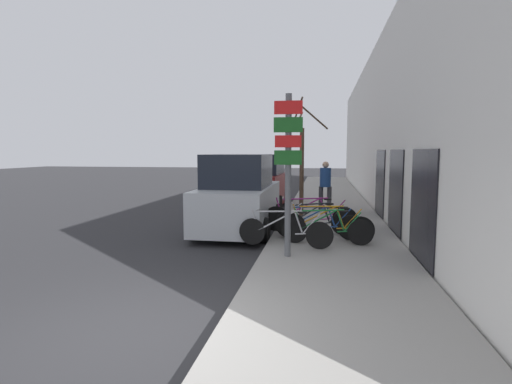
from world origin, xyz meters
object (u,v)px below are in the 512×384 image
Objects in this scene: parked_car_0 at (239,197)px; pedestrian_near at (325,182)px; signpost at (288,169)px; parked_car_1 at (263,183)px; bicycle_0 at (285,231)px; bicycle_4 at (315,221)px; bicycle_1 at (327,229)px; bicycle_2 at (326,225)px; bicycle_3 at (319,224)px; bicycle_5 at (310,217)px; street_tree at (302,163)px.

pedestrian_near is at bearing 55.41° from parked_car_0.
signpost is 8.34m from parked_car_1.
bicycle_0 is 6.07m from pedestrian_near.
signpost is 1.63× the size of bicycle_4.
bicycle_1 is 1.01m from bicycle_4.
bicycle_3 is at bearing 49.40° from bicycle_2.
signpost is at bearing 167.89° from bicycle_5.
street_tree reaches higher than bicycle_0.
street_tree is (0.01, 5.26, -0.05)m from signpost.
parked_car_1 is (-2.57, 6.85, 0.49)m from bicycle_1.
parked_car_1 is (-2.37, 6.30, 0.49)m from bicycle_3.
pedestrian_near is at bearing 8.01° from bicycle_2.
bicycle_4 is (0.53, 2.20, -1.46)m from signpost.
signpost is 3.69m from parked_car_0.
parked_car_0 reaches higher than pedestrian_near.
parked_car_1 is at bearing 29.36° from bicycle_2.
bicycle_2 is 5.23m from pedestrian_near.
street_tree reaches higher than parked_car_0.
parked_car_0 is 4.42m from pedestrian_near.
bicycle_5 reaches higher than bicycle_1.
bicycle_4 is (-0.28, 0.62, -0.01)m from bicycle_2.
signpost is 1.68m from bicycle_0.
pedestrian_near is at bearing -24.86° from parked_car_1.
bicycle_4 is 2.45m from parked_car_0.
parked_car_1 is (-2.13, 5.43, 0.45)m from bicycle_5.
street_tree reaches higher than bicycle_2.
parked_car_0 is at bearing -86.85° from parked_car_1.
bicycle_0 is 0.50× the size of parked_car_0.
bicycle_1 is 0.49× the size of parked_car_0.
parked_car_1 is 2.87m from pedestrian_near.
pedestrian_near is at bearing -9.73° from bicycle_5.
pedestrian_near is (0.93, 5.96, 0.67)m from bicycle_0.
pedestrian_near reaches higher than bicycle_2.
parked_car_0 is (-2.07, 0.47, 0.46)m from bicycle_5.
parked_car_1 is (-2.27, 5.89, 0.49)m from bicycle_4.
bicycle_5 is (-0.14, 0.46, 0.03)m from bicycle_4.
bicycle_1 is at bearing -157.75° from bicycle_3.
street_tree is at bearing 89.86° from signpost.
street_tree is (-0.79, 3.68, 1.40)m from bicycle_2.
parked_car_1 reaches higher than bicycle_4.
bicycle_4 is at bearing -80.42° from street_tree.
bicycle_2 is at bearing -31.97° from parked_car_0.
street_tree is at bearing 70.06° from pedestrian_near.
bicycle_3 is at bearing -168.44° from bicycle_5.
bicycle_4 is 0.47× the size of parked_car_1.
parked_car_1 reaches higher than bicycle_1.
pedestrian_near reaches higher than bicycle_4.
street_tree is at bearing 11.91° from bicycle_3.
parked_car_1 is at bearing 22.48° from bicycle_3.
bicycle_0 is 7.48m from parked_car_1.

